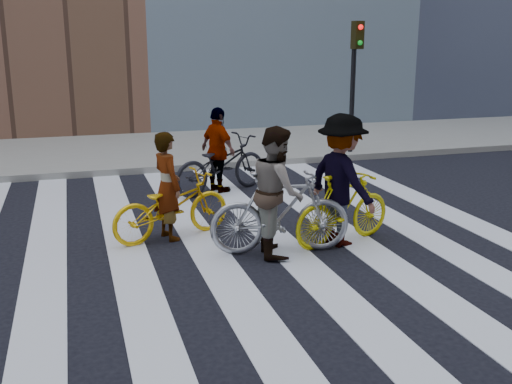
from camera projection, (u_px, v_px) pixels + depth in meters
name	position (u px, v px, depth m)	size (l,w,h in m)	color
ground	(240.00, 242.00, 8.90)	(100.00, 100.00, 0.00)	black
sidewalk_far	(164.00, 149.00, 15.82)	(100.00, 5.00, 0.15)	gray
zebra_crosswalk	(240.00, 241.00, 8.90)	(8.25, 10.00, 0.01)	silver
traffic_signal	(355.00, 66.00, 14.51)	(0.22, 0.42, 3.33)	black
bike_yellow_left	(172.00, 206.00, 8.95)	(0.66, 1.90, 1.00)	yellow
bike_silver_mid	(280.00, 212.00, 8.31)	(0.56, 1.97, 1.19)	#9FA1A9
bike_yellow_right	(343.00, 209.00, 8.72)	(0.50, 1.77, 1.06)	yellow
bike_dark_rear	(221.00, 164.00, 11.64)	(0.73, 2.11, 1.11)	black
rider_left	(167.00, 186.00, 8.86)	(0.59, 0.39, 1.63)	slate
rider_mid	(277.00, 191.00, 8.22)	(0.88, 0.68, 1.80)	slate
rider_right	(341.00, 180.00, 8.59)	(1.24, 0.71, 1.92)	slate
rider_rear	(218.00, 150.00, 11.55)	(0.97, 0.41, 1.66)	slate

